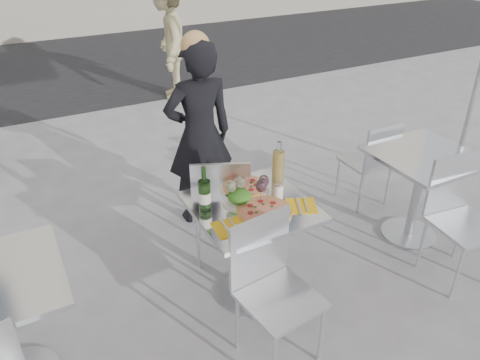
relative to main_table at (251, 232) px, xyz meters
name	(u,v)px	position (x,y,z in m)	size (l,w,h in m)	color
ground	(250,294)	(0.00, 0.00, -0.54)	(80.00, 80.00, 0.00)	slate
street_asphalt	(74,63)	(0.00, 6.50, -0.54)	(24.00, 5.00, 0.00)	black
main_table	(251,232)	(0.00, 0.00, 0.00)	(0.72, 0.72, 0.75)	#B7BABF
side_table_right	(420,178)	(1.50, 0.00, 0.00)	(0.72, 0.72, 0.75)	#B7BABF
chair_far	(221,201)	(-0.01, 0.43, -0.01)	(0.54, 0.54, 0.89)	silver
chair_near	(270,279)	(-0.11, -0.43, -0.01)	(0.46, 0.47, 0.89)	silver
side_chair_rfar	(373,158)	(1.50, 0.52, -0.06)	(0.38, 0.39, 0.82)	silver
side_chair_rnear	(459,209)	(1.42, -0.43, 0.00)	(0.45, 0.46, 0.90)	silver
woman_diner	(199,135)	(0.11, 1.05, 0.24)	(0.56, 0.37, 1.55)	black
pedestrian_b	(168,39)	(0.94, 4.07, 0.29)	(1.07, 0.61, 1.65)	tan
pizza_near	(264,211)	(0.03, -0.11, 0.22)	(0.34, 0.34, 0.02)	tan
pizza_far	(244,187)	(0.05, 0.19, 0.23)	(0.32, 0.32, 0.03)	white
salad_plate	(240,197)	(-0.05, 0.06, 0.25)	(0.22, 0.22, 0.09)	white
wine_bottle	(205,194)	(-0.28, 0.08, 0.32)	(0.07, 0.08, 0.29)	#2A5720
carafe	(278,165)	(0.30, 0.18, 0.33)	(0.08, 0.08, 0.29)	#D0B358
sugar_shaker	(278,190)	(0.19, 0.00, 0.26)	(0.06, 0.06, 0.11)	white
wineglass_white_a	(231,187)	(-0.10, 0.09, 0.32)	(0.07, 0.07, 0.16)	white
wineglass_white_b	(240,183)	(-0.02, 0.10, 0.32)	(0.07, 0.07, 0.16)	white
wineglass_red_a	(261,187)	(0.07, 0.00, 0.32)	(0.07, 0.07, 0.16)	white
wineglass_red_b	(264,182)	(0.11, 0.04, 0.32)	(0.07, 0.07, 0.16)	white
napkin_left	(230,228)	(-0.23, -0.16, 0.21)	(0.19, 0.20, 0.01)	yellow
napkin_right	(302,206)	(0.27, -0.16, 0.21)	(0.24, 0.24, 0.01)	yellow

